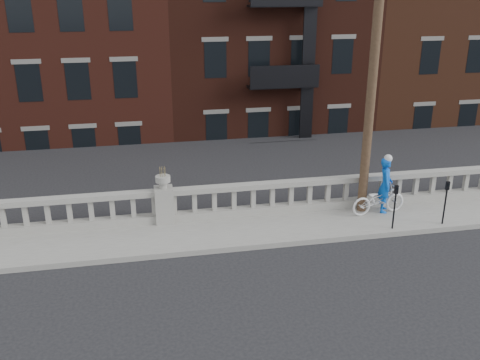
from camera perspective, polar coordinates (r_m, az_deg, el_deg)
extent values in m
plane|color=black|center=(13.04, -6.78, -12.20)|extent=(120.00, 120.00, 0.00)
cube|color=gray|center=(15.62, -7.74, -6.09)|extent=(32.00, 2.20, 0.15)
cube|color=gray|center=(16.39, -8.01, -4.00)|extent=(28.00, 0.34, 0.25)
cube|color=gray|center=(16.07, -8.15, -1.32)|extent=(28.00, 0.34, 0.16)
cube|color=gray|center=(16.22, -8.08, -2.63)|extent=(0.55, 0.55, 1.10)
cylinder|color=gray|center=(15.98, -8.20, -0.49)|extent=(0.24, 0.24, 0.20)
cylinder|color=gray|center=(15.92, -8.23, 0.12)|extent=(0.44, 0.44, 0.18)
cube|color=#605E59|center=(17.97, -7.66, -11.40)|extent=(36.00, 0.50, 5.15)
cube|color=black|center=(38.92, -9.75, 1.81)|extent=(80.00, 44.00, 0.50)
cube|color=#595651|center=(21.90, -13.64, -7.36)|extent=(16.00, 7.00, 4.00)
cube|color=#595651|center=(49.52, 16.64, 16.18)|extent=(14.00, 14.00, 18.00)
cube|color=#4D1F16|center=(31.51, -17.53, 10.40)|extent=(10.00, 14.00, 14.00)
cube|color=#39170F|center=(31.92, 0.87, 12.80)|extent=(10.00, 14.00, 15.50)
cube|color=#502818|center=(35.64, 17.03, 9.89)|extent=(10.00, 14.00, 12.00)
cylinder|color=#422D1E|center=(16.22, 14.19, 13.29)|extent=(0.28, 0.28, 10.00)
cylinder|color=black|center=(16.25, 16.11, -3.22)|extent=(0.05, 0.05, 1.10)
cube|color=black|center=(16.00, 16.34, -0.99)|extent=(0.10, 0.08, 0.26)
cube|color=black|center=(15.95, 16.43, -0.91)|extent=(0.06, 0.01, 0.08)
cylinder|color=black|center=(17.04, 20.98, -2.70)|extent=(0.05, 0.05, 1.10)
cube|color=black|center=(16.80, 21.27, -0.57)|extent=(0.10, 0.08, 0.26)
cube|color=black|center=(16.75, 21.37, -0.49)|extent=(0.06, 0.01, 0.08)
imported|color=silver|center=(17.21, 14.56, -2.01)|extent=(1.86, 0.84, 0.94)
imported|color=blue|center=(17.29, 15.25, -0.50)|extent=(0.64, 0.76, 1.77)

